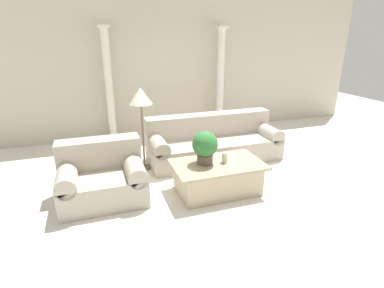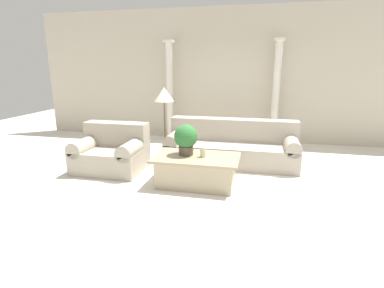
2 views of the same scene
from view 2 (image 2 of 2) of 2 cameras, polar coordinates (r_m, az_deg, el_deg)
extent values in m
plane|color=silver|center=(5.14, 3.25, -6.37)|extent=(16.00, 16.00, 0.00)
cube|color=beige|center=(7.59, 7.03, 12.76)|extent=(10.00, 0.06, 3.20)
cube|color=#ADA393|center=(5.81, 7.44, -1.84)|extent=(2.47, 0.91, 0.41)
cube|color=#ADA393|center=(6.00, 7.84, 2.77)|extent=(2.47, 0.32, 0.43)
cylinder|color=#ADA393|center=(5.94, -3.07, 1.13)|extent=(0.28, 0.91, 0.28)
cylinder|color=#ADA393|center=(5.76, 18.44, -0.05)|extent=(0.28, 0.91, 0.28)
cube|color=#ACA290|center=(5.60, -15.22, -2.89)|extent=(1.18, 0.91, 0.41)
cube|color=#ACA290|center=(5.75, -14.15, 1.93)|extent=(1.18, 0.32, 0.43)
cylinder|color=#ACA290|center=(5.75, -19.38, -0.15)|extent=(0.28, 0.91, 0.28)
cylinder|color=#ACA290|center=(5.34, -11.10, -0.70)|extent=(0.28, 0.91, 0.28)
cube|color=tan|center=(4.78, 0.83, -5.27)|extent=(1.18, 0.71, 0.43)
cube|color=tan|center=(4.70, 0.84, -2.60)|extent=(1.34, 0.81, 0.04)
cylinder|color=brown|center=(4.78, -1.16, -1.22)|extent=(0.23, 0.23, 0.14)
sphere|color=#2D6B33|center=(4.72, -1.17, 1.47)|extent=(0.38, 0.38, 0.38)
cylinder|color=beige|center=(4.65, 2.12, -1.56)|extent=(0.08, 0.08, 0.15)
cylinder|color=brown|center=(6.15, -5.06, -2.66)|extent=(0.23, 0.23, 0.03)
cylinder|color=brown|center=(6.00, -5.18, 2.68)|extent=(0.04, 0.04, 1.14)
cone|color=silver|center=(5.90, -5.34, 9.41)|extent=(0.37, 0.37, 0.27)
cylinder|color=silver|center=(7.60, -4.26, 9.73)|extent=(0.16, 0.16, 2.38)
cube|color=silver|center=(7.60, -4.44, 18.93)|extent=(0.23, 0.23, 0.06)
cylinder|color=silver|center=(7.29, 15.67, 9.02)|extent=(0.16, 0.16, 2.38)
cube|color=silver|center=(7.28, 16.37, 18.60)|extent=(0.23, 0.23, 0.06)
camera|label=1|loc=(2.70, -65.34, 15.09)|focal=28.00mm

